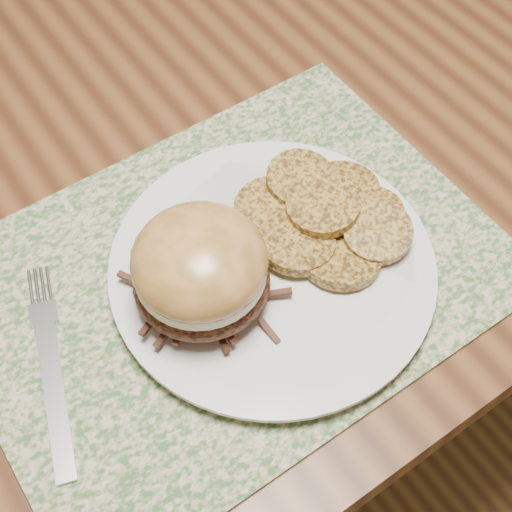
{
  "coord_description": "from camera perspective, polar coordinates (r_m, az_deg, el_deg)",
  "views": [
    {
      "loc": [
        -0.33,
        -0.52,
        1.27
      ],
      "look_at": [
        -0.15,
        -0.26,
        0.79
      ],
      "focal_mm": 50.0,
      "sensor_mm": 36.0,
      "label": 1
    }
  ],
  "objects": [
    {
      "name": "ground",
      "position": [
        1.41,
        -0.78,
        -7.57
      ],
      "size": [
        3.5,
        3.5,
        0.0
      ],
      "primitive_type": "plane",
      "color": "#55351D",
      "rests_on": "ground"
    },
    {
      "name": "dining_table",
      "position": [
        0.86,
        -1.3,
        12.28
      ],
      "size": [
        1.5,
        0.9,
        0.75
      ],
      "color": "brown",
      "rests_on": "ground"
    },
    {
      "name": "placemat",
      "position": [
        0.61,
        -1.99,
        -1.39
      ],
      "size": [
        0.45,
        0.33,
        0.0
      ],
      "primitive_type": "cube",
      "color": "#3D6333",
      "rests_on": "dining_table"
    },
    {
      "name": "dinner_plate",
      "position": [
        0.61,
        1.3,
        -0.98
      ],
      "size": [
        0.26,
        0.26,
        0.02
      ],
      "primitive_type": "cylinder",
      "color": "silver",
      "rests_on": "placemat"
    },
    {
      "name": "pork_sandwich",
      "position": [
        0.55,
        -4.47,
        -1.13
      ],
      "size": [
        0.14,
        0.14,
        0.08
      ],
      "rotation": [
        0.0,
        0.0,
        -0.43
      ],
      "color": "black",
      "rests_on": "dinner_plate"
    },
    {
      "name": "roasted_potatoes",
      "position": [
        0.62,
        5.52,
        3.19
      ],
      "size": [
        0.16,
        0.17,
        0.03
      ],
      "color": "#A57D30",
      "rests_on": "dinner_plate"
    },
    {
      "name": "fork",
      "position": [
        0.59,
        -16.09,
        -8.37
      ],
      "size": [
        0.08,
        0.19,
        0.0
      ],
      "rotation": [
        0.0,
        0.0,
        -0.32
      ],
      "color": "silver",
      "rests_on": "placemat"
    }
  ]
}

